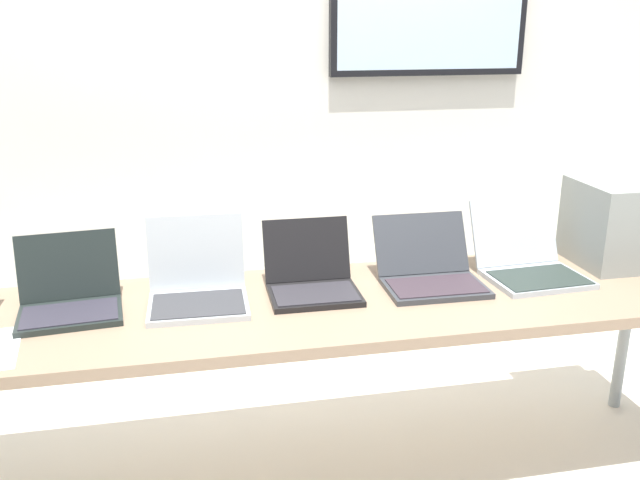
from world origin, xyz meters
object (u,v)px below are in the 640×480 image
object	(u,v)px
equipment_box	(626,222)
laptop_station_2	(198,285)
workbench	(321,313)
laptop_station_4	(430,270)
laptop_station_1	(69,296)
laptop_station_5	(528,260)
laptop_station_3	(311,277)

from	to	relation	value
equipment_box	laptop_station_2	size ratio (longest dim) A/B	1.16
laptop_station_2	workbench	bearing A→B (deg)	-10.41
workbench	laptop_station_4	size ratio (longest dim) A/B	8.35
laptop_station_1	laptop_station_4	world-z (taller)	laptop_station_1
laptop_station_2	laptop_station_5	world-z (taller)	laptop_station_2
equipment_box	laptop_station_4	distance (m)	0.86
laptop_station_5	laptop_station_2	bearing A→B (deg)	-179.57
workbench	laptop_station_1	size ratio (longest dim) A/B	8.56
workbench	equipment_box	world-z (taller)	equipment_box
laptop_station_4	laptop_station_3	bearing A→B (deg)	178.34
workbench	laptop_station_1	xyz separation A→B (m)	(-0.84, 0.08, 0.11)
workbench	laptop_station_1	distance (m)	0.85
laptop_station_3	laptop_station_4	xyz separation A→B (m)	(0.44, -0.01, -0.00)
workbench	laptop_station_3	world-z (taller)	laptop_station_3
equipment_box	laptop_station_5	distance (m)	0.46
laptop_station_1	laptop_station_5	distance (m)	1.67
workbench	laptop_station_4	distance (m)	0.44
laptop_station_5	equipment_box	bearing A→B (deg)	8.04
workbench	equipment_box	xyz separation A→B (m)	(1.27, 0.15, 0.21)
laptop_station_4	equipment_box	bearing A→B (deg)	5.04
laptop_station_1	laptop_station_5	size ratio (longest dim) A/B	0.90
workbench	laptop_station_4	xyz separation A→B (m)	(0.42, 0.07, 0.10)
workbench	laptop_station_5	distance (m)	0.84
equipment_box	laptop_station_1	world-z (taller)	equipment_box
laptop_station_1	laptop_station_5	xyz separation A→B (m)	(1.66, 0.01, 0.00)
workbench	laptop_station_3	distance (m)	0.14
laptop_station_2	laptop_station_5	bearing A→B (deg)	0.43
workbench	laptop_station_2	world-z (taller)	laptop_station_2
laptop_station_2	laptop_station_3	distance (m)	0.40
laptop_station_4	laptop_station_1	bearing A→B (deg)	179.82
laptop_station_2	equipment_box	bearing A→B (deg)	2.45
laptop_station_3	laptop_station_2	bearing A→B (deg)	-178.50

